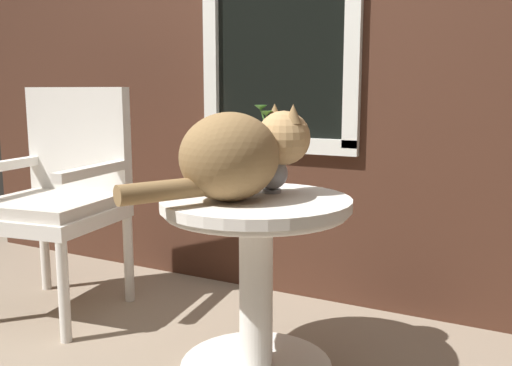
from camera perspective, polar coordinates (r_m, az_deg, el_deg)
The scene contains 5 objects.
back_wall at distance 2.62m, azimuth 3.88°, elevation 16.59°, with size 4.00×0.07×2.60m.
wicker_side_table at distance 1.90m, azimuth -0.00°, elevation -7.57°, with size 0.64×0.64×0.62m.
wicker_chair at distance 2.61m, azimuth -19.30°, elevation -0.66°, with size 0.58×0.57×0.98m.
cat at distance 1.80m, azimuth -1.81°, elevation 2.98°, with size 0.41×0.64×0.31m.
pewter_vase_with_ivy at distance 1.94m, azimuth 1.58°, elevation 1.49°, with size 0.12×0.11×0.30m.
Camera 1 is at (1.06, -1.53, 0.97)m, focal length 39.36 mm.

